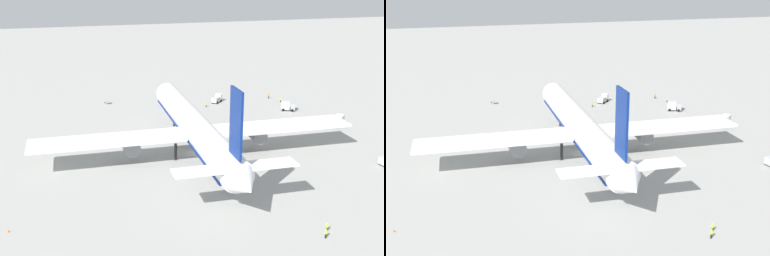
# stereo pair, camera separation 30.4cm
# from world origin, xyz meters

# --- Properties ---
(ground_plane) EXTENTS (600.00, 600.00, 0.00)m
(ground_plane) POSITION_xyz_m (0.00, 0.00, 0.00)
(ground_plane) COLOR #9E9E99
(airliner) EXTENTS (78.37, 80.33, 24.28)m
(airliner) POSITION_xyz_m (-1.31, 0.07, 7.47)
(airliner) COLOR white
(airliner) RESTS_ON ground
(service_truck_0) EXTENTS (4.87, 5.20, 3.08)m
(service_truck_0) POSITION_xyz_m (9.41, -48.56, 1.67)
(service_truck_0) COLOR black
(service_truck_0) RESTS_ON ground
(service_truck_2) EXTENTS (4.31, 5.16, 3.20)m
(service_truck_2) POSITION_xyz_m (28.25, -41.42, 1.72)
(service_truck_2) COLOR #999EA5
(service_truck_2) RESTS_ON ground
(service_truck_4) EXTENTS (5.13, 5.00, 2.71)m
(service_truck_4) POSITION_xyz_m (44.75, -22.29, 1.34)
(service_truck_4) COLOR white
(service_truck_4) RESTS_ON ground
(baggage_cart_2) EXTENTS (3.14, 2.40, 0.40)m
(baggage_cart_2) POSITION_xyz_m (54.75, 14.76, 0.27)
(baggage_cart_2) COLOR gray
(baggage_cart_2) RESTS_ON ground
(ground_worker_0) EXTENTS (0.56, 0.56, 1.61)m
(ground_worker_0) POSITION_xyz_m (-43.57, -11.82, 0.81)
(ground_worker_0) COLOR #3F3F47
(ground_worker_0) RESTS_ON ground
(ground_worker_1) EXTENTS (0.52, 0.52, 1.68)m
(ground_worker_1) POSITION_xyz_m (38.18, -43.93, 0.85)
(ground_worker_1) COLOR black
(ground_worker_1) RESTS_ON ground
(ground_worker_2) EXTENTS (0.52, 0.52, 1.77)m
(ground_worker_2) POSITION_xyz_m (44.32, -42.13, 0.90)
(ground_worker_2) COLOR black
(ground_worker_2) RESTS_ON ground
(ground_worker_3) EXTENTS (0.56, 0.56, 1.76)m
(ground_worker_3) POSITION_xyz_m (-45.61, -10.31, 0.90)
(ground_worker_3) COLOR black
(ground_worker_3) RESTS_ON ground
(ground_worker_4) EXTENTS (0.48, 0.48, 1.68)m
(ground_worker_4) POSITION_xyz_m (40.11, -16.72, 0.85)
(ground_worker_4) COLOR navy
(ground_worker_4) RESTS_ON ground
(traffic_cone_0) EXTENTS (0.36, 0.36, 0.55)m
(traffic_cone_0) POSITION_xyz_m (43.78, -38.37, 0.28)
(traffic_cone_0) COLOR orange
(traffic_cone_0) RESTS_ON ground
(traffic_cone_1) EXTENTS (0.36, 0.36, 0.55)m
(traffic_cone_1) POSITION_xyz_m (-27.46, 43.16, 0.28)
(traffic_cone_1) COLOR orange
(traffic_cone_1) RESTS_ON ground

